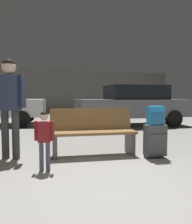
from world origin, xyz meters
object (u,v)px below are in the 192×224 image
suitcase (155,140)px  child (44,134)px  bench (93,132)px  backpack_bright (156,116)px  adult (10,97)px  parked_car_near (132,104)px

suitcase → child: bearing=-174.9°
bench → backpack_bright: backpack_bright is taller
suitcase → backpack_bright: bearing=-75.3°
backpack_bright → adult: bearing=164.4°
adult → bench: bearing=-6.1°
child → adult: adult is taller
bench → suitcase: size_ratio=2.72×
child → bench: bearing=36.9°
child → parked_car_near: size_ratio=0.22×
suitcase → adult: 2.72m
suitcase → parked_car_near: parked_car_near is taller
backpack_bright → suitcase: bearing=104.7°
bench → child: (-0.96, -0.72, 0.11)m
child → adult: 1.16m
suitcase → backpack_bright: backpack_bright is taller
backpack_bright → adult: 2.63m
bench → adult: (-1.49, 0.16, 0.66)m
suitcase → adult: size_ratio=0.34×
bench → parked_car_near: bearing=55.2°
bench → adult: size_ratio=0.92×
bench → suitcase: bench is taller
bench → backpack_bright: size_ratio=4.83×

